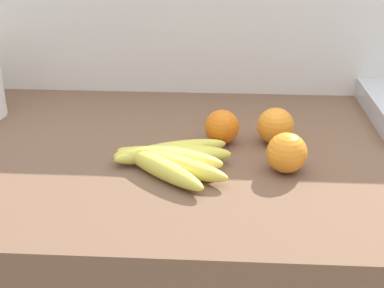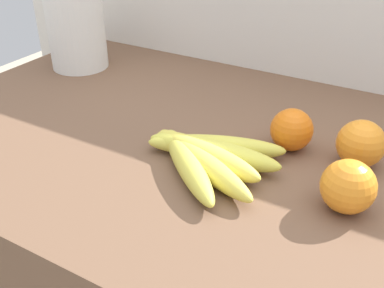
{
  "view_description": "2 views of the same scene",
  "coord_description": "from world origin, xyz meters",
  "px_view_note": "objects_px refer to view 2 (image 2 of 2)",
  "views": [
    {
      "loc": [
        -0.17,
        -0.88,
        1.35
      ],
      "look_at": [
        -0.22,
        -0.05,
        0.96
      ],
      "focal_mm": 49.34,
      "sensor_mm": 36.0,
      "label": 1
    },
    {
      "loc": [
        0.0,
        -0.56,
        1.29
      ],
      "look_at": [
        -0.26,
        -0.1,
        0.97
      ],
      "focal_mm": 42.13,
      "sensor_mm": 36.0,
      "label": 2
    }
  ],
  "objects_px": {
    "orange_far_right": "(289,129)",
    "paper_towel_roll": "(72,6)",
    "orange_back_left": "(345,186)",
    "orange_front": "(358,143)",
    "banana_bunch": "(203,155)"
  },
  "relations": [
    {
      "from": "orange_front",
      "to": "paper_towel_roll",
      "type": "bearing_deg",
      "value": 170.82
    },
    {
      "from": "banana_bunch",
      "to": "orange_far_right",
      "type": "relative_size",
      "value": 3.23
    },
    {
      "from": "orange_far_right",
      "to": "paper_towel_roll",
      "type": "distance_m",
      "value": 0.55
    },
    {
      "from": "orange_back_left",
      "to": "orange_front",
      "type": "relative_size",
      "value": 0.99
    },
    {
      "from": "orange_front",
      "to": "paper_towel_roll",
      "type": "xyz_separation_m",
      "value": [
        -0.63,
        0.1,
        0.1
      ]
    },
    {
      "from": "orange_front",
      "to": "orange_far_right",
      "type": "bearing_deg",
      "value": -176.73
    },
    {
      "from": "orange_far_right",
      "to": "paper_towel_roll",
      "type": "xyz_separation_m",
      "value": [
        -0.53,
        0.11,
        0.1
      ]
    },
    {
      "from": "orange_back_left",
      "to": "paper_towel_roll",
      "type": "distance_m",
      "value": 0.68
    },
    {
      "from": "orange_back_left",
      "to": "banana_bunch",
      "type": "bearing_deg",
      "value": -179.19
    },
    {
      "from": "orange_far_right",
      "to": "paper_towel_roll",
      "type": "bearing_deg",
      "value": 168.47
    },
    {
      "from": "paper_towel_roll",
      "to": "banana_bunch",
      "type": "bearing_deg",
      "value": -26.66
    },
    {
      "from": "banana_bunch",
      "to": "orange_far_right",
      "type": "distance_m",
      "value": 0.14
    },
    {
      "from": "orange_back_left",
      "to": "orange_far_right",
      "type": "distance_m",
      "value": 0.16
    },
    {
      "from": "orange_back_left",
      "to": "orange_front",
      "type": "height_order",
      "value": "same"
    },
    {
      "from": "orange_back_left",
      "to": "paper_towel_roll",
      "type": "relative_size",
      "value": 0.23
    }
  ]
}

